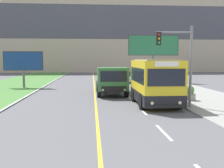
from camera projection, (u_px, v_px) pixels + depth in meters
apartment_block_background at (93, 26)px, 63.69m from camera, size 80.00×8.04×22.07m
city_bus at (155, 82)px, 17.43m from camera, size 2.63×5.40×3.06m
dump_truck at (112, 81)px, 22.26m from camera, size 2.53×6.43×2.39m
car_distant at (124, 77)px, 34.83m from camera, size 1.80×4.30×1.45m
traffic_light_mast at (180, 56)px, 16.07m from camera, size 2.28×0.32×5.10m
billboard_large at (153, 46)px, 33.95m from camera, size 6.58×0.24×6.18m
billboard_small at (23, 62)px, 27.88m from camera, size 4.14×0.24×3.90m
planter_round_near at (189, 94)px, 19.11m from camera, size 0.94×0.94×1.10m
planter_round_second at (168, 86)px, 24.29m from camera, size 1.00×1.00×1.13m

